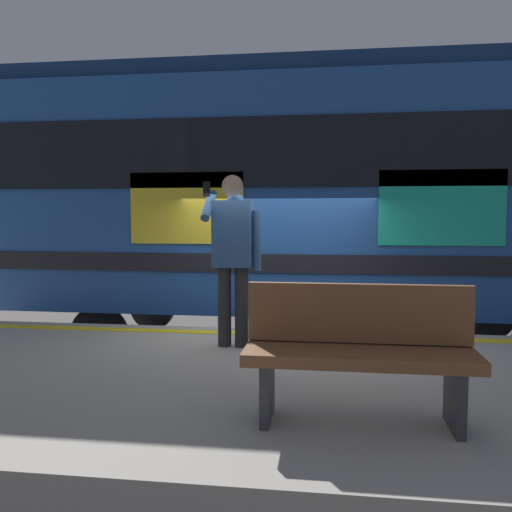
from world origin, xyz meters
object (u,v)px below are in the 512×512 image
object	(u,v)px
train_carriage	(313,192)
bench	(359,348)
passenger	(233,246)
handbag	(281,334)

from	to	relation	value
train_carriage	bench	bearing A→B (deg)	95.30
passenger	bench	world-z (taller)	passenger
handbag	bench	bearing A→B (deg)	111.00
train_carriage	bench	size ratio (longest dim) A/B	6.12
train_carriage	handbag	bearing A→B (deg)	85.53
bench	train_carriage	bearing A→B (deg)	-84.70
passenger	bench	size ratio (longest dim) A/B	1.18
train_carriage	bench	world-z (taller)	train_carriage
handbag	train_carriage	bearing A→B (deg)	-94.47
train_carriage	passenger	distance (m)	3.04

